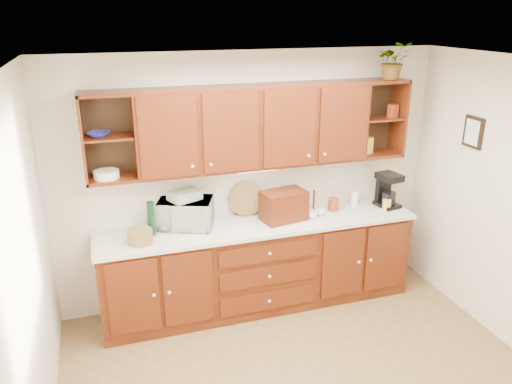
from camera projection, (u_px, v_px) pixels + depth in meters
ceiling at (331, 69)px, 3.15m from camera, size 4.00×4.00×0.00m
back_wall at (250, 180)px, 5.16m from camera, size 4.00×0.00×4.00m
left_wall at (20, 299)px, 3.03m from camera, size 0.00×3.50×3.50m
base_cabinets at (259, 266)px, 5.19m from camera, size 3.20×0.60×0.90m
countertop at (260, 225)px, 5.02m from camera, size 3.24×0.64×0.04m
upper_cabinets at (256, 126)px, 4.82m from camera, size 3.20×0.33×0.80m
undercabinet_light at (257, 170)px, 4.91m from camera, size 0.40×0.05×0.02m
framed_picture at (473, 132)px, 4.78m from camera, size 0.03×0.24×0.30m
wicker_basket at (140, 237)px, 4.55m from camera, size 0.29×0.29×0.13m
microwave at (186, 213)px, 4.88m from camera, size 0.60×0.51×0.28m
towel_stack at (185, 195)px, 4.81m from camera, size 0.35×0.31×0.09m
wine_bottle at (151, 219)px, 4.69m from camera, size 0.09×0.09×0.33m
woven_tray at (246, 214)px, 5.21m from camera, size 0.37×0.16×0.36m
bread_box at (284, 206)px, 5.03m from camera, size 0.48×0.35×0.31m
mug_tree at (313, 212)px, 5.18m from camera, size 0.22×0.24×0.28m
canister_red at (333, 204)px, 5.31m from camera, size 0.12×0.12×0.13m
canister_white at (355, 198)px, 5.41m from camera, size 0.10×0.10×0.17m
canister_yellow at (387, 204)px, 5.33m from camera, size 0.11×0.11×0.11m
coffee_maker at (387, 190)px, 5.39m from camera, size 0.24×0.29×0.37m
bowl_stack at (99, 134)px, 4.38m from camera, size 0.25×0.25×0.05m
plate_stack at (106, 174)px, 4.50m from camera, size 0.28×0.28×0.07m
pantry_box_yellow at (368, 146)px, 5.25m from camera, size 0.12×0.11×0.17m
pantry_box_red at (393, 111)px, 5.18m from camera, size 0.11×0.10×0.13m
potted_plant at (393, 61)px, 4.98m from camera, size 0.39×0.36×0.37m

